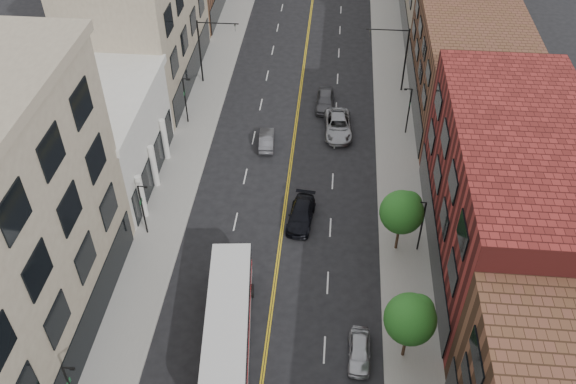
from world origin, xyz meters
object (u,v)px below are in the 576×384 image
(car_lane_a, at_px, (301,215))
(car_lane_c, at_px, (325,101))
(city_bus, at_px, (228,328))
(car_lane_behind, at_px, (266,140))
(car_parked_far, at_px, (359,351))
(car_lane_b, at_px, (338,126))

(car_lane_a, relative_size, car_lane_c, 1.06)
(car_lane_a, bearing_deg, car_lane_c, 91.51)
(city_bus, xyz_separation_m, car_lane_a, (4.05, 12.74, -1.23))
(car_lane_behind, bearing_deg, car_lane_a, 106.84)
(car_parked_far, relative_size, car_lane_a, 0.78)
(car_lane_behind, bearing_deg, car_parked_far, 106.25)
(city_bus, distance_m, car_lane_b, 26.74)
(car_lane_a, xyz_separation_m, car_lane_c, (1.30, 17.55, 0.08))
(car_parked_far, relative_size, car_lane_b, 0.66)
(car_lane_c, bearing_deg, car_lane_a, -94.01)
(car_parked_far, xyz_separation_m, car_lane_b, (-2.07, 26.02, 0.15))
(car_lane_c, bearing_deg, car_parked_far, -83.14)
(car_lane_behind, xyz_separation_m, car_lane_b, (6.86, 2.76, 0.15))
(car_lane_behind, xyz_separation_m, car_lane_a, (4.09, -10.33, 0.06))
(city_bus, height_order, car_lane_a, city_bus)
(car_lane_b, bearing_deg, car_lane_a, -105.74)
(city_bus, xyz_separation_m, car_parked_far, (8.90, -0.19, -1.29))
(car_lane_a, distance_m, car_lane_b, 13.37)
(car_parked_far, bearing_deg, car_lane_a, 111.54)
(city_bus, relative_size, car_lane_a, 2.70)
(car_lane_behind, relative_size, car_lane_b, 0.69)
(city_bus, bearing_deg, car_parked_far, -7.13)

